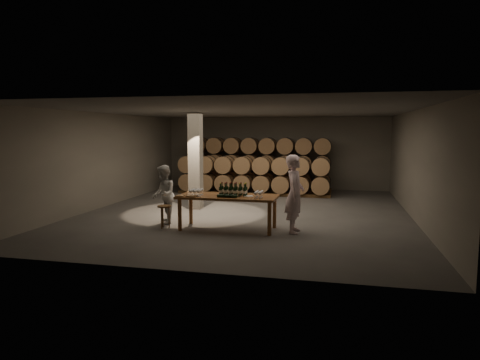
% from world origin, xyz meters
% --- Properties ---
extents(room, '(12.00, 12.00, 12.00)m').
position_xyz_m(room, '(-1.80, 0.20, 1.60)').
color(room, '#4D4B48').
rests_on(room, ground).
extents(tasting_table, '(2.60, 1.10, 0.90)m').
position_xyz_m(tasting_table, '(0.00, -2.50, 0.80)').
color(tasting_table, brown).
rests_on(tasting_table, ground).
extents(barrel_stack_back, '(6.26, 0.95, 2.31)m').
position_xyz_m(barrel_stack_back, '(-0.57, 5.20, 1.20)').
color(barrel_stack_back, brown).
rests_on(barrel_stack_back, ground).
extents(barrel_stack_front, '(6.26, 0.95, 1.57)m').
position_xyz_m(barrel_stack_front, '(-0.57, 3.80, 0.83)').
color(barrel_stack_front, brown).
rests_on(barrel_stack_front, ground).
extents(bottle_cluster, '(0.74, 0.24, 0.34)m').
position_xyz_m(bottle_cluster, '(0.13, -2.45, 1.02)').
color(bottle_cluster, black).
rests_on(bottle_cluster, tasting_table).
extents(lying_bottles, '(0.61, 0.08, 0.08)m').
position_xyz_m(lying_bottles, '(0.08, -2.84, 0.94)').
color(lying_bottles, black).
rests_on(lying_bottles, tasting_table).
extents(glass_cluster_left, '(0.30, 0.41, 0.17)m').
position_xyz_m(glass_cluster_left, '(-0.82, -2.62, 1.02)').
color(glass_cluster_left, silver).
rests_on(glass_cluster_left, tasting_table).
extents(glass_cluster_right, '(0.19, 0.41, 0.17)m').
position_xyz_m(glass_cluster_right, '(0.85, -2.63, 1.02)').
color(glass_cluster_right, silver).
rests_on(glass_cluster_right, tasting_table).
extents(plate, '(0.25, 0.25, 0.01)m').
position_xyz_m(plate, '(0.56, -2.52, 0.91)').
color(plate, white).
rests_on(plate, tasting_table).
extents(notebook_near, '(0.27, 0.22, 0.03)m').
position_xyz_m(notebook_near, '(-0.86, -2.89, 0.92)').
color(notebook_near, brown).
rests_on(notebook_near, tasting_table).
extents(notebook_corner, '(0.22, 0.28, 0.02)m').
position_xyz_m(notebook_corner, '(-1.17, -2.88, 0.91)').
color(notebook_corner, brown).
rests_on(notebook_corner, tasting_table).
extents(pen, '(0.15, 0.04, 0.01)m').
position_xyz_m(pen, '(-0.67, -2.92, 0.91)').
color(pen, black).
rests_on(pen, tasting_table).
extents(stool, '(0.37, 0.37, 0.61)m').
position_xyz_m(stool, '(-1.69, -2.74, 0.50)').
color(stool, brown).
rests_on(stool, ground).
extents(person_man, '(0.48, 0.73, 1.99)m').
position_xyz_m(person_man, '(1.75, -2.48, 1.00)').
color(person_man, white).
rests_on(person_man, ground).
extents(person_woman, '(0.89, 0.98, 1.65)m').
position_xyz_m(person_woman, '(-1.92, -2.24, 0.82)').
color(person_woman, silver).
rests_on(person_woman, ground).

